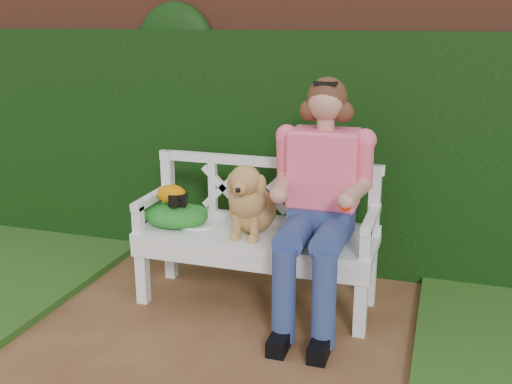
% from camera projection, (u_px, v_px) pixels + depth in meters
% --- Properties ---
extents(ground, '(60.00, 60.00, 0.00)m').
position_uv_depth(ground, '(182.00, 382.00, 3.04)').
color(ground, '#5A341B').
extents(brick_wall, '(10.00, 0.30, 2.20)m').
position_uv_depth(brick_wall, '(284.00, 113.00, 4.47)').
color(brick_wall, brown).
rests_on(brick_wall, ground).
extents(ivy_hedge, '(10.00, 0.18, 1.70)m').
position_uv_depth(ivy_hedge, '(275.00, 152.00, 4.34)').
color(ivy_hedge, '#143B0E').
rests_on(ivy_hedge, ground).
extents(garden_bench, '(1.58, 0.61, 0.48)m').
position_uv_depth(garden_bench, '(256.00, 269.00, 3.82)').
color(garden_bench, white).
rests_on(garden_bench, ground).
extents(seated_woman, '(0.72, 0.90, 1.46)m').
position_uv_depth(seated_woman, '(321.00, 202.00, 3.55)').
color(seated_woman, '#D34066').
rests_on(seated_woman, ground).
extents(dog, '(0.34, 0.45, 0.47)m').
position_uv_depth(dog, '(251.00, 197.00, 3.69)').
color(dog, '#A76D2B').
rests_on(dog, garden_bench).
extents(tennis_racket, '(0.59, 0.40, 0.03)m').
position_uv_depth(tennis_racket, '(192.00, 224.00, 3.89)').
color(tennis_racket, silver).
rests_on(tennis_racket, garden_bench).
extents(green_bag, '(0.49, 0.42, 0.15)m').
position_uv_depth(green_bag, '(176.00, 215.00, 3.88)').
color(green_bag, '#249B1D').
rests_on(green_bag, garden_bench).
extents(camera_item, '(0.13, 0.11, 0.07)m').
position_uv_depth(camera_item, '(178.00, 199.00, 3.83)').
color(camera_item, black).
rests_on(camera_item, green_bag).
extents(baseball_glove, '(0.22, 0.19, 0.12)m').
position_uv_depth(baseball_glove, '(172.00, 194.00, 3.86)').
color(baseball_glove, '#D47601').
rests_on(baseball_glove, green_bag).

